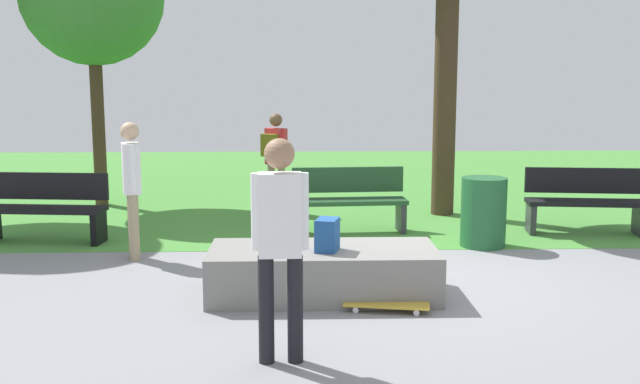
{
  "coord_description": "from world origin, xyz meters",
  "views": [
    {
      "loc": [
        -1.13,
        -7.63,
        2.14
      ],
      "look_at": [
        -0.88,
        0.34,
        0.9
      ],
      "focal_mm": 40.42,
      "sensor_mm": 36.0,
      "label": 1
    }
  ],
  "objects_px": {
    "concrete_ledge": "(323,272)",
    "park_bench_center_lawn": "(46,206)",
    "backpack_on_ledge": "(327,235)",
    "skateboard_by_ledge": "(386,305)",
    "skater_performing_trick": "(280,233)",
    "trash_bin": "(483,212)",
    "park_bench_near_lamppost": "(349,198)",
    "skater_watching": "(132,180)",
    "pedestrian_with_backpack": "(275,153)",
    "park_bench_far_right": "(584,199)"
  },
  "relations": [
    {
      "from": "backpack_on_ledge",
      "to": "skateboard_by_ledge",
      "type": "xyz_separation_m",
      "value": [
        0.54,
        -0.43,
        -0.58
      ]
    },
    {
      "from": "park_bench_near_lamppost",
      "to": "skater_watching",
      "type": "bearing_deg",
      "value": -151.41
    },
    {
      "from": "backpack_on_ledge",
      "to": "skateboard_by_ledge",
      "type": "height_order",
      "value": "backpack_on_ledge"
    },
    {
      "from": "skateboard_by_ledge",
      "to": "park_bench_far_right",
      "type": "distance_m",
      "value": 4.68
    },
    {
      "from": "skater_performing_trick",
      "to": "park_bench_center_lawn",
      "type": "xyz_separation_m",
      "value": [
        -3.22,
        4.26,
        -0.53
      ]
    },
    {
      "from": "park_bench_near_lamppost",
      "to": "park_bench_far_right",
      "type": "bearing_deg",
      "value": -3.34
    },
    {
      "from": "skater_performing_trick",
      "to": "trash_bin",
      "type": "relative_size",
      "value": 1.91
    },
    {
      "from": "skater_watching",
      "to": "park_bench_center_lawn",
      "type": "distance_m",
      "value": 1.74
    },
    {
      "from": "skater_performing_trick",
      "to": "park_bench_far_right",
      "type": "bearing_deg",
      "value": 47.75
    },
    {
      "from": "concrete_ledge",
      "to": "park_bench_center_lawn",
      "type": "xyz_separation_m",
      "value": [
        -3.6,
        2.54,
        0.24
      ]
    },
    {
      "from": "skater_performing_trick",
      "to": "trash_bin",
      "type": "bearing_deg",
      "value": 56.4
    },
    {
      "from": "backpack_on_ledge",
      "to": "park_bench_center_lawn",
      "type": "height_order",
      "value": "park_bench_center_lawn"
    },
    {
      "from": "park_bench_center_lawn",
      "to": "pedestrian_with_backpack",
      "type": "height_order",
      "value": "pedestrian_with_backpack"
    },
    {
      "from": "park_bench_center_lawn",
      "to": "park_bench_far_right",
      "type": "bearing_deg",
      "value": 2.44
    },
    {
      "from": "skater_watching",
      "to": "skater_performing_trick",
      "type": "bearing_deg",
      "value": -60.73
    },
    {
      "from": "backpack_on_ledge",
      "to": "trash_bin",
      "type": "height_order",
      "value": "trash_bin"
    },
    {
      "from": "skater_watching",
      "to": "park_bench_near_lamppost",
      "type": "xyz_separation_m",
      "value": [
        2.71,
        1.47,
        -0.48
      ]
    },
    {
      "from": "park_bench_far_right",
      "to": "park_bench_near_lamppost",
      "type": "height_order",
      "value": "same"
    },
    {
      "from": "skateboard_by_ledge",
      "to": "trash_bin",
      "type": "bearing_deg",
      "value": 59.01
    },
    {
      "from": "park_bench_far_right",
      "to": "pedestrian_with_backpack",
      "type": "xyz_separation_m",
      "value": [
        -4.39,
        1.81,
        0.48
      ]
    },
    {
      "from": "skater_performing_trick",
      "to": "park_bench_far_right",
      "type": "height_order",
      "value": "skater_performing_trick"
    },
    {
      "from": "concrete_ledge",
      "to": "park_bench_near_lamppost",
      "type": "bearing_deg",
      "value": 81.11
    },
    {
      "from": "skater_watching",
      "to": "park_bench_near_lamppost",
      "type": "bearing_deg",
      "value": 28.59
    },
    {
      "from": "skater_performing_trick",
      "to": "park_bench_near_lamppost",
      "type": "bearing_deg",
      "value": 79.79
    },
    {
      "from": "concrete_ledge",
      "to": "park_bench_center_lawn",
      "type": "height_order",
      "value": "park_bench_center_lawn"
    },
    {
      "from": "skater_performing_trick",
      "to": "park_bench_near_lamppost",
      "type": "height_order",
      "value": "skater_performing_trick"
    },
    {
      "from": "skateboard_by_ledge",
      "to": "trash_bin",
      "type": "height_order",
      "value": "trash_bin"
    },
    {
      "from": "skater_performing_trick",
      "to": "skateboard_by_ledge",
      "type": "relative_size",
      "value": 2.09
    },
    {
      "from": "park_bench_near_lamppost",
      "to": "trash_bin",
      "type": "relative_size",
      "value": 1.81
    },
    {
      "from": "concrete_ledge",
      "to": "skater_watching",
      "type": "height_order",
      "value": "skater_watching"
    },
    {
      "from": "skater_performing_trick",
      "to": "skateboard_by_ledge",
      "type": "xyz_separation_m",
      "value": [
        0.96,
        1.19,
        -0.94
      ]
    },
    {
      "from": "skateboard_by_ledge",
      "to": "park_bench_far_right",
      "type": "relative_size",
      "value": 0.5
    },
    {
      "from": "park_bench_near_lamppost",
      "to": "backpack_on_ledge",
      "type": "bearing_deg",
      "value": -97.94
    },
    {
      "from": "skateboard_by_ledge",
      "to": "concrete_ledge",
      "type": "bearing_deg",
      "value": 137.01
    },
    {
      "from": "skater_watching",
      "to": "skateboard_by_ledge",
      "type": "height_order",
      "value": "skater_watching"
    },
    {
      "from": "park_bench_far_right",
      "to": "park_bench_center_lawn",
      "type": "height_order",
      "value": "same"
    },
    {
      "from": "concrete_ledge",
      "to": "trash_bin",
      "type": "xyz_separation_m",
      "value": [
        2.15,
        2.09,
        0.21
      ]
    },
    {
      "from": "park_bench_far_right",
      "to": "trash_bin",
      "type": "distance_m",
      "value": 1.79
    },
    {
      "from": "park_bench_center_lawn",
      "to": "skater_performing_trick",
      "type": "bearing_deg",
      "value": -52.97
    },
    {
      "from": "park_bench_center_lawn",
      "to": "pedestrian_with_backpack",
      "type": "distance_m",
      "value": 3.69
    },
    {
      "from": "skateboard_by_ledge",
      "to": "trash_bin",
      "type": "relative_size",
      "value": 0.91
    },
    {
      "from": "park_bench_near_lamppost",
      "to": "concrete_ledge",
      "type": "bearing_deg",
      "value": -98.89
    },
    {
      "from": "park_bench_near_lamppost",
      "to": "trash_bin",
      "type": "xyz_separation_m",
      "value": [
        1.67,
        -0.96,
        -0.03
      ]
    },
    {
      "from": "backpack_on_ledge",
      "to": "park_bench_near_lamppost",
      "type": "bearing_deg",
      "value": 6.58
    },
    {
      "from": "backpack_on_ledge",
      "to": "skater_performing_trick",
      "type": "xyz_separation_m",
      "value": [
        -0.42,
        -1.62,
        0.37
      ]
    },
    {
      "from": "skater_performing_trick",
      "to": "park_bench_near_lamppost",
      "type": "xyz_separation_m",
      "value": [
        0.86,
        4.77,
        -0.53
      ]
    },
    {
      "from": "park_bench_near_lamppost",
      "to": "park_bench_center_lawn",
      "type": "distance_m",
      "value": 4.11
    },
    {
      "from": "concrete_ledge",
      "to": "backpack_on_ledge",
      "type": "xyz_separation_m",
      "value": [
        0.04,
        -0.1,
        0.4
      ]
    },
    {
      "from": "skater_performing_trick",
      "to": "trash_bin",
      "type": "height_order",
      "value": "skater_performing_trick"
    },
    {
      "from": "park_bench_center_lawn",
      "to": "pedestrian_with_backpack",
      "type": "relative_size",
      "value": 1.02
    }
  ]
}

